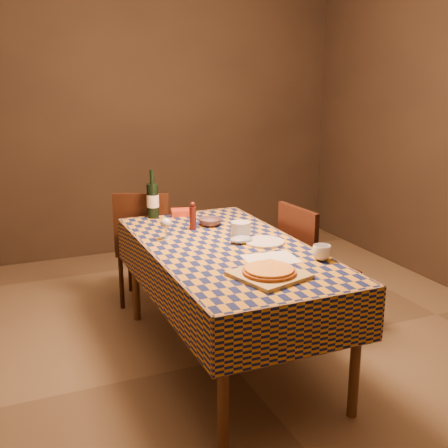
{
  "coord_description": "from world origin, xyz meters",
  "views": [
    {
      "loc": [
        -1.31,
        -3.01,
        1.81
      ],
      "look_at": [
        0.0,
        0.05,
        0.9
      ],
      "focal_mm": 45.0,
      "sensor_mm": 36.0,
      "label": 1
    }
  ],
  "objects_px": {
    "chair_right": "(310,263)",
    "white_plate": "(264,242)",
    "pizza": "(269,271)",
    "chair_far": "(145,241)",
    "wine_bottle": "(153,200)",
    "dining_table": "(227,258)",
    "cutting_board": "(269,275)",
    "bowl": "(210,222)"
  },
  "relations": [
    {
      "from": "chair_right",
      "to": "white_plate",
      "type": "bearing_deg",
      "value": -158.67
    },
    {
      "from": "pizza",
      "to": "chair_right",
      "type": "distance_m",
      "value": 1.04
    },
    {
      "from": "white_plate",
      "to": "chair_right",
      "type": "height_order",
      "value": "chair_right"
    },
    {
      "from": "chair_far",
      "to": "chair_right",
      "type": "relative_size",
      "value": 1.0
    },
    {
      "from": "white_plate",
      "to": "wine_bottle",
      "type": "bearing_deg",
      "value": 117.62
    },
    {
      "from": "wine_bottle",
      "to": "dining_table",
      "type": "bearing_deg",
      "value": -75.52
    },
    {
      "from": "cutting_board",
      "to": "wine_bottle",
      "type": "xyz_separation_m",
      "value": [
        -0.21,
        1.42,
        0.12
      ]
    },
    {
      "from": "cutting_board",
      "to": "bowl",
      "type": "relative_size",
      "value": 2.09
    },
    {
      "from": "chair_far",
      "to": "wine_bottle",
      "type": "bearing_deg",
      "value": -87.41
    },
    {
      "from": "bowl",
      "to": "chair_right",
      "type": "xyz_separation_m",
      "value": [
        0.61,
        -0.34,
        -0.27
      ]
    },
    {
      "from": "wine_bottle",
      "to": "chair_right",
      "type": "bearing_deg",
      "value": -37.83
    },
    {
      "from": "bowl",
      "to": "white_plate",
      "type": "height_order",
      "value": "bowl"
    },
    {
      "from": "cutting_board",
      "to": "chair_far",
      "type": "xyz_separation_m",
      "value": [
        -0.22,
        1.65,
        -0.26
      ]
    },
    {
      "from": "bowl",
      "to": "white_plate",
      "type": "xyz_separation_m",
      "value": [
        0.16,
        -0.52,
        -0.02
      ]
    },
    {
      "from": "dining_table",
      "to": "chair_right",
      "type": "bearing_deg",
      "value": 12.03
    },
    {
      "from": "dining_table",
      "to": "bowl",
      "type": "xyz_separation_m",
      "value": [
        0.08,
        0.49,
        0.1
      ]
    },
    {
      "from": "cutting_board",
      "to": "chair_far",
      "type": "bearing_deg",
      "value": 97.72
    },
    {
      "from": "bowl",
      "to": "chair_far",
      "type": "bearing_deg",
      "value": 117.72
    },
    {
      "from": "dining_table",
      "to": "wine_bottle",
      "type": "bearing_deg",
      "value": 104.48
    },
    {
      "from": "cutting_board",
      "to": "pizza",
      "type": "height_order",
      "value": "pizza"
    },
    {
      "from": "cutting_board",
      "to": "wine_bottle",
      "type": "bearing_deg",
      "value": 98.53
    },
    {
      "from": "dining_table",
      "to": "chair_far",
      "type": "xyz_separation_m",
      "value": [
        -0.23,
        1.08,
        -0.17
      ]
    },
    {
      "from": "bowl",
      "to": "chair_far",
      "type": "height_order",
      "value": "chair_far"
    },
    {
      "from": "cutting_board",
      "to": "chair_far",
      "type": "relative_size",
      "value": 0.36
    },
    {
      "from": "pizza",
      "to": "bowl",
      "type": "bearing_deg",
      "value": 85.19
    },
    {
      "from": "chair_far",
      "to": "dining_table",
      "type": "bearing_deg",
      "value": -77.96
    },
    {
      "from": "chair_far",
      "to": "chair_right",
      "type": "xyz_separation_m",
      "value": [
        0.92,
        -0.94,
        0.0
      ]
    },
    {
      "from": "bowl",
      "to": "wine_bottle",
      "type": "relative_size",
      "value": 0.45
    },
    {
      "from": "cutting_board",
      "to": "white_plate",
      "type": "xyz_separation_m",
      "value": [
        0.25,
        0.54,
        -0.0
      ]
    },
    {
      "from": "dining_table",
      "to": "pizza",
      "type": "bearing_deg",
      "value": -90.73
    },
    {
      "from": "pizza",
      "to": "bowl",
      "type": "distance_m",
      "value": 1.06
    },
    {
      "from": "bowl",
      "to": "chair_far",
      "type": "distance_m",
      "value": 0.73
    },
    {
      "from": "cutting_board",
      "to": "pizza",
      "type": "bearing_deg",
      "value": 180.0
    },
    {
      "from": "wine_bottle",
      "to": "pizza",
      "type": "bearing_deg",
      "value": -81.47
    },
    {
      "from": "cutting_board",
      "to": "bowl",
      "type": "distance_m",
      "value": 1.06
    },
    {
      "from": "pizza",
      "to": "white_plate",
      "type": "height_order",
      "value": "pizza"
    },
    {
      "from": "wine_bottle",
      "to": "chair_right",
      "type": "height_order",
      "value": "wine_bottle"
    },
    {
      "from": "cutting_board",
      "to": "chair_right",
      "type": "height_order",
      "value": "chair_right"
    },
    {
      "from": "white_plate",
      "to": "chair_right",
      "type": "relative_size",
      "value": 0.27
    },
    {
      "from": "bowl",
      "to": "chair_right",
      "type": "relative_size",
      "value": 0.17
    },
    {
      "from": "white_plate",
      "to": "chair_far",
      "type": "relative_size",
      "value": 0.27
    },
    {
      "from": "bowl",
      "to": "cutting_board",
      "type": "bearing_deg",
      "value": -94.81
    }
  ]
}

